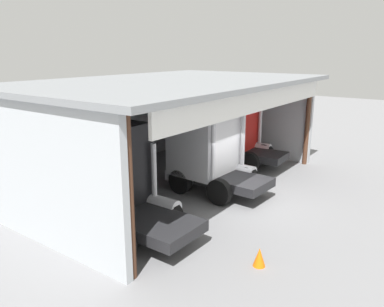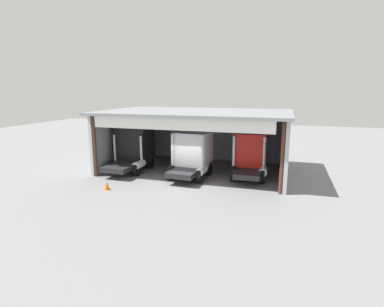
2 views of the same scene
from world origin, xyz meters
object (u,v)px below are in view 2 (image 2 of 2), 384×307
truck_white_right_bay (192,153)px  tool_cart (177,154)px  truck_red_left_bay (250,154)px  oil_drum (188,155)px  truck_black_yard_outside (134,147)px  traffic_cone (107,186)px

truck_white_right_bay → tool_cart: truck_white_right_bay is taller
truck_white_right_bay → truck_red_left_bay: truck_white_right_bay is taller
oil_drum → truck_black_yard_outside: bearing=-121.8°
truck_black_yard_outside → tool_cart: (1.97, 4.78, -1.36)m
truck_white_right_bay → oil_drum: 5.92m
truck_red_left_bay → oil_drum: bearing=142.1°
truck_black_yard_outside → traffic_cone: truck_black_yard_outside is taller
truck_white_right_bay → traffic_cone: bearing=-130.6°
truck_white_right_bay → truck_red_left_bay: (4.09, 1.03, -0.01)m
traffic_cone → oil_drum: bearing=77.3°
truck_white_right_bay → traffic_cone: 6.51m
truck_black_yard_outside → tool_cart: size_ratio=4.80×
oil_drum → tool_cart: bearing=-177.0°
oil_drum → traffic_cone: (-2.26, -9.99, -0.17)m
traffic_cone → tool_cart: bearing=83.0°
truck_black_yard_outside → oil_drum: (3.00, 4.84, -1.41)m
truck_red_left_bay → tool_cart: 8.49m
oil_drum → tool_cart: 1.03m
truck_white_right_bay → oil_drum: (-2.10, 5.38, -1.31)m
truck_black_yard_outside → truck_red_left_bay: truck_black_yard_outside is taller
truck_black_yard_outside → oil_drum: 5.86m
truck_white_right_bay → traffic_cone: (-4.36, -4.61, -1.48)m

